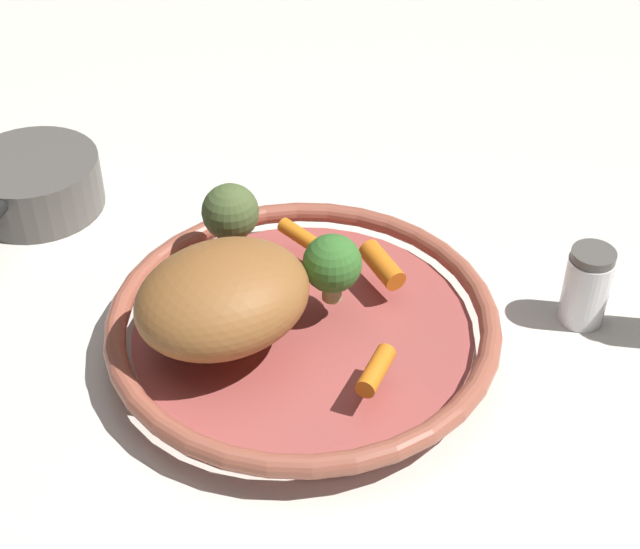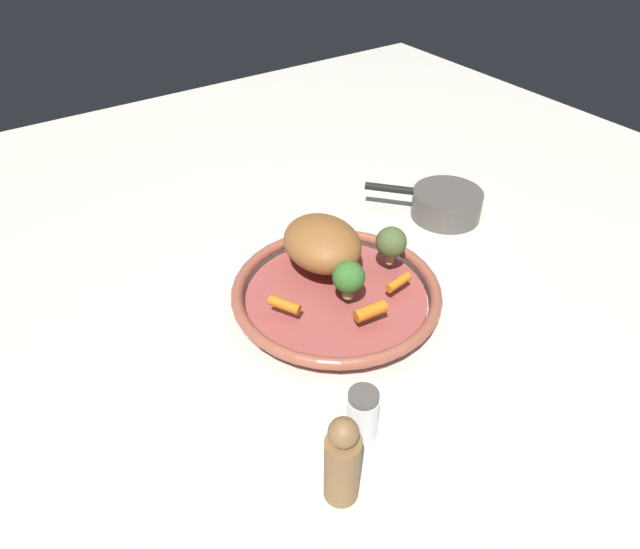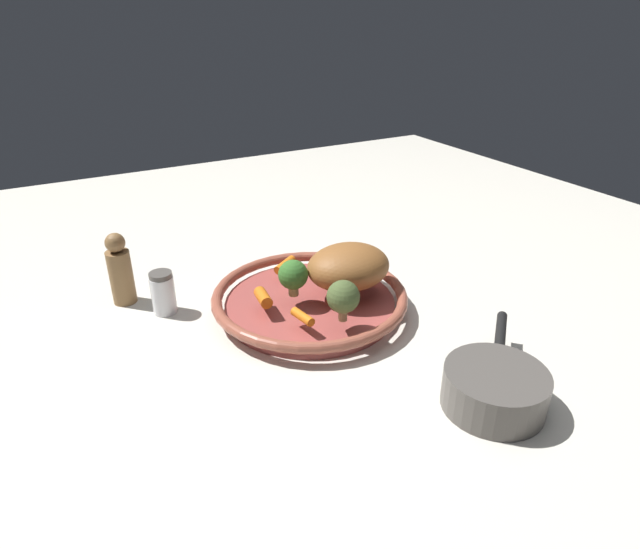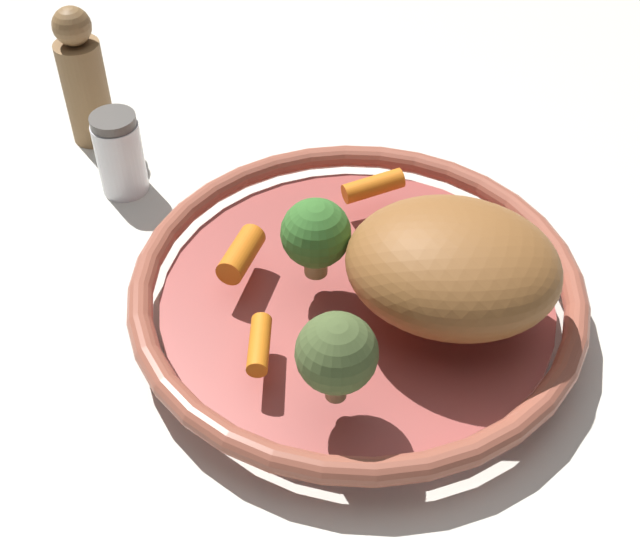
{
  "view_description": "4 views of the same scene",
  "coord_description": "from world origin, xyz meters",
  "px_view_note": "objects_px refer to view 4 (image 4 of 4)",
  "views": [
    {
      "loc": [
        0.53,
        -0.37,
        0.61
      ],
      "look_at": [
        0.01,
        0.01,
        0.08
      ],
      "focal_mm": 54.23,
      "sensor_mm": 36.0,
      "label": 1
    },
    {
      "loc": [
        0.44,
        0.6,
        0.65
      ],
      "look_at": [
        0.02,
        -0.02,
        0.06
      ],
      "focal_mm": 32.02,
      "sensor_mm": 36.0,
      "label": 2
    },
    {
      "loc": [
        -0.76,
        0.4,
        0.51
      ],
      "look_at": [
        -0.01,
        -0.02,
        0.08
      ],
      "focal_mm": 30.29,
      "sensor_mm": 36.0,
      "label": 3
    },
    {
      "loc": [
        -0.47,
        -0.05,
        0.51
      ],
      "look_at": [
        -0.02,
        0.03,
        0.06
      ],
      "focal_mm": 48.11,
      "sensor_mm": 36.0,
      "label": 4
    }
  ],
  "objects_px": {
    "baby_carrot_left": "(240,257)",
    "baby_carrot_center": "(259,344)",
    "serving_bowl": "(357,295)",
    "pepper_mill": "(84,80)",
    "broccoli_floret_small": "(316,234)",
    "broccoli_floret_mid": "(339,354)",
    "roast_chicken_piece": "(453,266)",
    "salt_shaker": "(120,154)",
    "baby_carrot_back": "(369,186)"
  },
  "relations": [
    {
      "from": "baby_carrot_left",
      "to": "pepper_mill",
      "type": "height_order",
      "value": "pepper_mill"
    },
    {
      "from": "serving_bowl",
      "to": "baby_carrot_left",
      "type": "xyz_separation_m",
      "value": [
        -0.0,
        0.09,
        0.03
      ]
    },
    {
      "from": "baby_carrot_back",
      "to": "roast_chicken_piece",
      "type": "bearing_deg",
      "value": -149.02
    },
    {
      "from": "serving_bowl",
      "to": "broccoli_floret_small",
      "type": "relative_size",
      "value": 5.32
    },
    {
      "from": "serving_bowl",
      "to": "roast_chicken_piece",
      "type": "relative_size",
      "value": 2.3
    },
    {
      "from": "pepper_mill",
      "to": "broccoli_floret_small",
      "type": "bearing_deg",
      "value": -127.95
    },
    {
      "from": "roast_chicken_piece",
      "to": "broccoli_floret_mid",
      "type": "relative_size",
      "value": 2.18
    },
    {
      "from": "broccoli_floret_mid",
      "to": "salt_shaker",
      "type": "distance_m",
      "value": 0.34
    },
    {
      "from": "roast_chicken_piece",
      "to": "baby_carrot_back",
      "type": "xyz_separation_m",
      "value": [
        0.12,
        0.07,
        -0.03
      ]
    },
    {
      "from": "broccoli_floret_mid",
      "to": "salt_shaker",
      "type": "height_order",
      "value": "broccoli_floret_mid"
    },
    {
      "from": "serving_bowl",
      "to": "baby_carrot_back",
      "type": "distance_m",
      "value": 0.11
    },
    {
      "from": "baby_carrot_center",
      "to": "baby_carrot_back",
      "type": "relative_size",
      "value": 0.93
    },
    {
      "from": "serving_bowl",
      "to": "broccoli_floret_mid",
      "type": "xyz_separation_m",
      "value": [
        -0.12,
        -0.0,
        0.06
      ]
    },
    {
      "from": "serving_bowl",
      "to": "baby_carrot_center",
      "type": "height_order",
      "value": "baby_carrot_center"
    },
    {
      "from": "baby_carrot_center",
      "to": "pepper_mill",
      "type": "height_order",
      "value": "pepper_mill"
    },
    {
      "from": "pepper_mill",
      "to": "baby_carrot_back",
      "type": "bearing_deg",
      "value": -108.96
    },
    {
      "from": "baby_carrot_back",
      "to": "broccoli_floret_small",
      "type": "relative_size",
      "value": 0.78
    },
    {
      "from": "serving_bowl",
      "to": "baby_carrot_center",
      "type": "bearing_deg",
      "value": 145.54
    },
    {
      "from": "broccoli_floret_mid",
      "to": "broccoli_floret_small",
      "type": "height_order",
      "value": "broccoli_floret_mid"
    },
    {
      "from": "broccoli_floret_mid",
      "to": "broccoli_floret_small",
      "type": "bearing_deg",
      "value": 16.47
    },
    {
      "from": "baby_carrot_left",
      "to": "baby_carrot_center",
      "type": "xyz_separation_m",
      "value": [
        -0.08,
        -0.03,
        -0.0
      ]
    },
    {
      "from": "broccoli_floret_mid",
      "to": "pepper_mill",
      "type": "relative_size",
      "value": 0.51
    },
    {
      "from": "salt_shaker",
      "to": "baby_carrot_center",
      "type": "bearing_deg",
      "value": -140.37
    },
    {
      "from": "broccoli_floret_small",
      "to": "pepper_mill",
      "type": "relative_size",
      "value": 0.48
    },
    {
      "from": "serving_bowl",
      "to": "salt_shaker",
      "type": "bearing_deg",
      "value": 61.72
    },
    {
      "from": "baby_carrot_center",
      "to": "pepper_mill",
      "type": "distance_m",
      "value": 0.37
    },
    {
      "from": "baby_carrot_back",
      "to": "pepper_mill",
      "type": "distance_m",
      "value": 0.3
    },
    {
      "from": "baby_carrot_back",
      "to": "broccoli_floret_mid",
      "type": "xyz_separation_m",
      "value": [
        -0.22,
        -0.0,
        0.03
      ]
    },
    {
      "from": "baby_carrot_back",
      "to": "broccoli_floret_mid",
      "type": "height_order",
      "value": "broccoli_floret_mid"
    },
    {
      "from": "serving_bowl",
      "to": "baby_carrot_center",
      "type": "relative_size",
      "value": 7.28
    },
    {
      "from": "baby_carrot_left",
      "to": "broccoli_floret_mid",
      "type": "height_order",
      "value": "broccoli_floret_mid"
    },
    {
      "from": "roast_chicken_piece",
      "to": "baby_carrot_center",
      "type": "bearing_deg",
      "value": 117.47
    },
    {
      "from": "roast_chicken_piece",
      "to": "baby_carrot_left",
      "type": "height_order",
      "value": "roast_chicken_piece"
    },
    {
      "from": "broccoli_floret_mid",
      "to": "baby_carrot_back",
      "type": "bearing_deg",
      "value": 1.25
    },
    {
      "from": "serving_bowl",
      "to": "baby_carrot_left",
      "type": "height_order",
      "value": "baby_carrot_left"
    },
    {
      "from": "serving_bowl",
      "to": "broccoli_floret_mid",
      "type": "relative_size",
      "value": 5.01
    },
    {
      "from": "baby_carrot_left",
      "to": "baby_carrot_center",
      "type": "height_order",
      "value": "baby_carrot_left"
    },
    {
      "from": "baby_carrot_left",
      "to": "baby_carrot_center",
      "type": "bearing_deg",
      "value": -158.35
    },
    {
      "from": "baby_carrot_center",
      "to": "broccoli_floret_small",
      "type": "distance_m",
      "value": 0.09
    },
    {
      "from": "broccoli_floret_mid",
      "to": "pepper_mill",
      "type": "xyz_separation_m",
      "value": [
        0.32,
        0.29,
        -0.02
      ]
    },
    {
      "from": "baby_carrot_left",
      "to": "salt_shaker",
      "type": "xyz_separation_m",
      "value": [
        0.13,
        0.14,
        -0.01
      ]
    },
    {
      "from": "serving_bowl",
      "to": "broccoli_floret_mid",
      "type": "bearing_deg",
      "value": -179.2
    },
    {
      "from": "baby_carrot_left",
      "to": "baby_carrot_back",
      "type": "bearing_deg",
      "value": -39.62
    },
    {
      "from": "broccoli_floret_mid",
      "to": "broccoli_floret_small",
      "type": "relative_size",
      "value": 1.06
    },
    {
      "from": "roast_chicken_piece",
      "to": "broccoli_floret_small",
      "type": "relative_size",
      "value": 2.31
    },
    {
      "from": "baby_carrot_center",
      "to": "baby_carrot_back",
      "type": "bearing_deg",
      "value": -16.48
    },
    {
      "from": "serving_bowl",
      "to": "roast_chicken_piece",
      "type": "xyz_separation_m",
      "value": [
        -0.02,
        -0.07,
        0.06
      ]
    },
    {
      "from": "baby_carrot_back",
      "to": "pepper_mill",
      "type": "height_order",
      "value": "pepper_mill"
    },
    {
      "from": "roast_chicken_piece",
      "to": "salt_shaker",
      "type": "distance_m",
      "value": 0.34
    },
    {
      "from": "baby_carrot_center",
      "to": "pepper_mill",
      "type": "bearing_deg",
      "value": 38.94
    }
  ]
}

